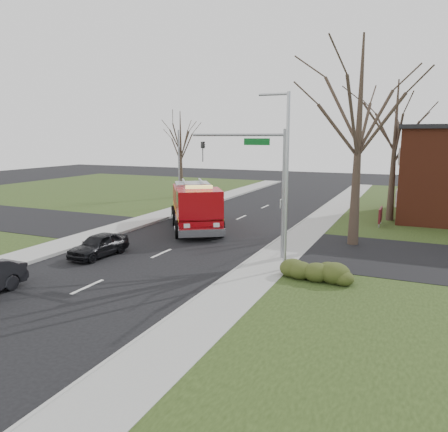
% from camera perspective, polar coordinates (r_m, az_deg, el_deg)
% --- Properties ---
extents(ground, '(120.00, 120.00, 0.00)m').
position_cam_1_polar(ground, '(24.61, -8.17, -4.87)').
color(ground, black).
rests_on(ground, ground).
extents(sidewalk_right, '(2.40, 80.00, 0.15)m').
position_cam_1_polar(sidewalk_right, '(22.03, 5.72, -6.43)').
color(sidewalk_right, gray).
rests_on(sidewalk_right, ground).
extents(sidewalk_left, '(2.40, 80.00, 0.15)m').
position_cam_1_polar(sidewalk_left, '(28.30, -18.89, -3.17)').
color(sidewalk_left, gray).
rests_on(sidewalk_left, ground).
extents(health_center_sign, '(0.12, 2.00, 1.40)m').
position_cam_1_polar(health_center_sign, '(33.11, 19.74, 0.10)').
color(health_center_sign, '#531319').
rests_on(health_center_sign, ground).
extents(hedge_corner, '(2.80, 2.00, 0.90)m').
position_cam_1_polar(hedge_corner, '(20.29, 12.42, -6.62)').
color(hedge_corner, '#313C15').
rests_on(hedge_corner, lawn_right).
extents(bare_tree_near, '(6.00, 6.00, 12.00)m').
position_cam_1_polar(bare_tree_near, '(26.29, 17.27, 12.06)').
color(bare_tree_near, '#32241D').
rests_on(bare_tree_near, ground).
extents(bare_tree_far, '(5.25, 5.25, 10.50)m').
position_cam_1_polar(bare_tree_far, '(35.11, 21.45, 9.76)').
color(bare_tree_far, '#32241D').
rests_on(bare_tree_far, ground).
extents(bare_tree_left, '(4.50, 4.50, 9.00)m').
position_cam_1_polar(bare_tree_left, '(46.07, -5.69, 9.23)').
color(bare_tree_left, '#32241D').
rests_on(bare_tree_left, ground).
extents(traffic_signal_mast, '(5.29, 0.18, 6.80)m').
position_cam_1_polar(traffic_signal_mast, '(22.90, 4.75, 6.03)').
color(traffic_signal_mast, gray).
rests_on(traffic_signal_mast, ground).
extents(streetlight_pole, '(1.48, 0.16, 8.40)m').
position_cam_1_polar(streetlight_pole, '(20.44, 8.02, 5.01)').
color(streetlight_pole, '#B7BABF').
rests_on(streetlight_pole, ground).
extents(utility_pole_far, '(0.14, 0.14, 7.00)m').
position_cam_1_polar(utility_pole_far, '(39.37, -5.89, 6.04)').
color(utility_pole_far, gray).
rests_on(utility_pole_far, ground).
extents(fire_engine, '(6.87, 8.53, 3.36)m').
position_cam_1_polar(fire_engine, '(30.59, -3.73, 1.11)').
color(fire_engine, '#9D070C').
rests_on(fire_engine, ground).
extents(parked_car_maroon, '(1.73, 3.78, 1.26)m').
position_cam_1_polar(parked_car_maroon, '(24.63, -16.04, -3.66)').
color(parked_car_maroon, black).
rests_on(parked_car_maroon, ground).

